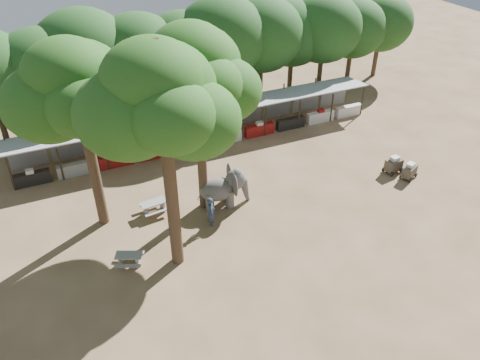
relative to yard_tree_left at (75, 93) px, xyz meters
name	(u,v)px	position (x,y,z in m)	size (l,w,h in m)	color
ground	(294,252)	(9.13, -7.19, -8.20)	(100.00, 100.00, 0.00)	brown
vendor_stalls	(205,127)	(9.13, 6.65, -7.02)	(28.00, 2.99, 2.80)	#9A9DA1
yard_tree_left	(75,93)	(0.00, 0.00, 0.00)	(7.10, 6.90, 11.02)	#332316
yard_tree_center	(158,102)	(3.00, -5.00, 1.01)	(7.10, 6.90, 12.04)	#332316
yard_tree_back	(194,75)	(6.00, -1.00, 0.34)	(7.10, 6.90, 11.36)	#332316
backdrop_trees	(179,50)	(9.13, 11.81, -2.69)	(46.46, 5.95, 8.33)	#332316
elephant	(224,188)	(7.36, -1.57, -6.96)	(3.30, 2.48, 2.48)	#484545
handler	(211,211)	(5.90, -3.06, -7.25)	(0.68, 0.45, 1.89)	#26384C
picnic_table_near	(129,258)	(0.70, -4.45, -7.74)	(1.79, 1.72, 0.70)	gray
picnic_table_far	(154,206)	(3.11, -0.60, -7.68)	(1.73, 1.59, 0.79)	gray
cart_front	(409,171)	(19.91, -3.91, -7.63)	(1.40, 1.19, 1.16)	#3B3327
cart_back	(394,164)	(19.42, -2.88, -7.60)	(1.35, 0.97, 1.23)	#3B3327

